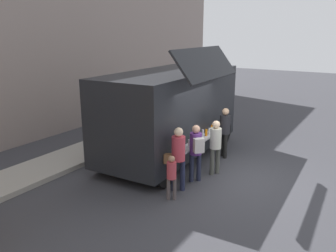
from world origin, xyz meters
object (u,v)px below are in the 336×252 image
object	(u,v)px
customer_mid_with_backpack	(196,148)
customer_rear_waiting	(178,154)
trash_bin	(171,114)
customer_extra_browsing	(225,128)
food_truck_main	(171,111)
child_near_queue	(172,174)
customer_front_ordering	(216,143)

from	to	relation	value
customer_mid_with_backpack	customer_rear_waiting	bearing A→B (deg)	122.69
trash_bin	customer_mid_with_backpack	world-z (taller)	customer_mid_with_backpack
customer_mid_with_backpack	customer_extra_browsing	bearing A→B (deg)	-43.54
food_truck_main	child_near_queue	distance (m)	3.31
customer_front_ordering	child_near_queue	bearing A→B (deg)	108.79
trash_bin	child_near_queue	xyz separation A→B (m)	(-6.52, -3.99, 0.27)
food_truck_main	trash_bin	distance (m)	4.60
customer_front_ordering	customer_rear_waiting	bearing A→B (deg)	101.65
customer_front_ordering	child_near_queue	xyz separation A→B (m)	(-2.08, 0.23, -0.28)
trash_bin	customer_rear_waiting	distance (m)	7.14
customer_rear_waiting	child_near_queue	bearing A→B (deg)	159.63
customer_front_ordering	customer_extra_browsing	distance (m)	1.53
customer_mid_with_backpack	food_truck_main	bearing A→B (deg)	3.35
customer_front_ordering	customer_rear_waiting	size ratio (longest dim) A/B	0.94
customer_rear_waiting	trash_bin	bearing A→B (deg)	-2.14
trash_bin	customer_mid_with_backpack	bearing A→B (deg)	-142.60
trash_bin	customer_extra_browsing	distance (m)	4.91
food_truck_main	child_near_queue	xyz separation A→B (m)	(-2.72, -1.67, -0.87)
trash_bin	child_near_queue	size ratio (longest dim) A/B	0.74
food_truck_main	customer_front_ordering	world-z (taller)	food_truck_main
customer_rear_waiting	customer_extra_browsing	xyz separation A→B (m)	(3.04, -0.04, -0.02)
food_truck_main	customer_mid_with_backpack	world-z (taller)	food_truck_main
trash_bin	customer_front_ordering	distance (m)	6.15
food_truck_main	customer_rear_waiting	world-z (taller)	food_truck_main
trash_bin	customer_front_ordering	world-z (taller)	customer_front_ordering
customer_mid_with_backpack	customer_rear_waiting	world-z (taller)	customer_rear_waiting
customer_front_ordering	child_near_queue	world-z (taller)	customer_front_ordering
trash_bin	customer_extra_browsing	bearing A→B (deg)	-127.13
customer_front_ordering	customer_extra_browsing	world-z (taller)	customer_extra_browsing
food_truck_main	customer_rear_waiting	size ratio (longest dim) A/B	3.36
trash_bin	customer_rear_waiting	world-z (taller)	customer_rear_waiting
trash_bin	child_near_queue	bearing A→B (deg)	-148.53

